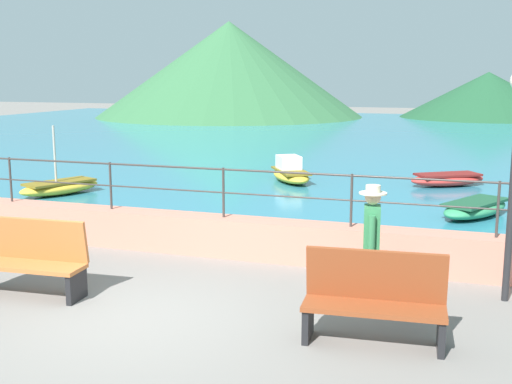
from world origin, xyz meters
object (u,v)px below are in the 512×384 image
(bench_far, at_px, (374,298))
(bench_main, at_px, (31,258))
(person_walking, at_px, (371,241))
(boat_5, at_px, (447,179))
(boat_7, at_px, (290,173))
(boat_0, at_px, (475,208))
(boat_1, at_px, (60,187))

(bench_far, bearing_deg, bench_main, 178.44)
(person_walking, relative_size, boat_5, 0.73)
(bench_far, distance_m, boat_7, 11.69)
(bench_main, height_order, boat_7, bench_main)
(boat_0, xyz_separation_m, boat_7, (-5.29, 3.40, 0.07))
(person_walking, xyz_separation_m, boat_0, (1.43, 6.43, -0.72))
(person_walking, distance_m, boat_7, 10.58)
(bench_far, bearing_deg, boat_5, 87.70)
(boat_7, bearing_deg, boat_0, -32.71)
(bench_main, bearing_deg, boat_5, 64.33)
(bench_main, relative_size, person_walking, 0.99)
(boat_1, distance_m, boat_5, 10.94)
(boat_5, distance_m, boat_7, 4.59)
(boat_1, bearing_deg, bench_main, -57.39)
(boat_0, bearing_deg, boat_5, 100.35)
(bench_far, bearing_deg, boat_1, 143.64)
(bench_main, height_order, boat_0, bench_main)
(person_walking, distance_m, boat_1, 10.89)
(bench_main, distance_m, boat_0, 9.72)
(boat_5, bearing_deg, boat_7, -171.32)
(bench_main, xyz_separation_m, boat_7, (0.99, 10.82, -0.23))
(boat_0, relative_size, boat_1, 0.99)
(bench_main, height_order, person_walking, person_walking)
(bench_main, bearing_deg, bench_far, -1.56)
(person_walking, relative_size, boat_7, 0.72)
(boat_5, bearing_deg, boat_0, -79.65)
(person_walking, height_order, boat_1, boat_1)
(boat_5, bearing_deg, person_walking, -93.70)
(boat_1, bearing_deg, person_walking, -32.25)
(boat_0, height_order, boat_5, same)
(boat_0, xyz_separation_m, boat_1, (-10.62, -0.63, 0.01))
(bench_far, xyz_separation_m, boat_0, (1.21, 7.56, -0.30))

